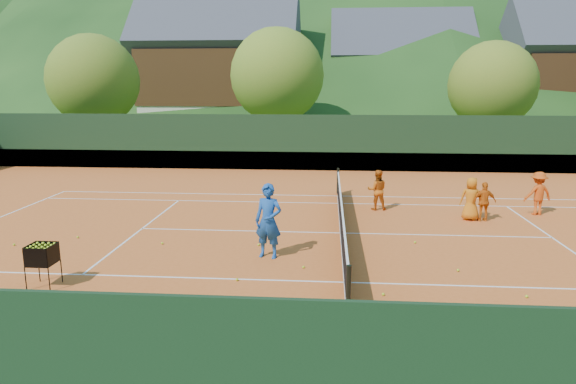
# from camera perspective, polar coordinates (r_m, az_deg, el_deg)

# --- Properties ---
(ground) EXTENTS (400.00, 400.00, 0.00)m
(ground) POSITION_cam_1_polar(r_m,az_deg,el_deg) (16.22, 5.90, -4.62)
(ground) COLOR #325219
(ground) RESTS_ON ground
(clay_court) EXTENTS (40.00, 24.00, 0.02)m
(clay_court) POSITION_cam_1_polar(r_m,az_deg,el_deg) (16.22, 5.90, -4.59)
(clay_court) COLOR #C85920
(clay_court) RESTS_ON ground
(coach) EXTENTS (0.83, 0.64, 2.01)m
(coach) POSITION_cam_1_polar(r_m,az_deg,el_deg) (13.67, -2.19, -3.24)
(coach) COLOR #184DA1
(coach) RESTS_ON clay_court
(student_a) EXTENTS (0.74, 0.58, 1.49)m
(student_a) POSITION_cam_1_polar(r_m,az_deg,el_deg) (19.24, 9.88, 0.23)
(student_a) COLOR #CA5B12
(student_a) RESTS_ON clay_court
(student_b) EXTENTS (0.82, 0.39, 1.35)m
(student_b) POSITION_cam_1_polar(r_m,az_deg,el_deg) (18.60, 20.97, -1.01)
(student_b) COLOR #D56313
(student_b) RESTS_ON clay_court
(student_c) EXTENTS (0.80, 0.60, 1.49)m
(student_c) POSITION_cam_1_polar(r_m,az_deg,el_deg) (18.58, 19.67, -0.71)
(student_c) COLOR orange
(student_c) RESTS_ON clay_court
(student_d) EXTENTS (1.10, 0.79, 1.55)m
(student_d) POSITION_cam_1_polar(r_m,az_deg,el_deg) (20.29, 26.02, -0.13)
(student_d) COLOR #D54D13
(student_d) RESTS_ON clay_court
(tennis_ball_0) EXTENTS (0.07, 0.07, 0.07)m
(tennis_ball_0) POSITION_cam_1_polar(r_m,az_deg,el_deg) (15.45, -13.79, -5.55)
(tennis_ball_0) COLOR #ADD924
(tennis_ball_0) RESTS_ON clay_court
(tennis_ball_1) EXTENTS (0.07, 0.07, 0.07)m
(tennis_ball_1) POSITION_cam_1_polar(r_m,az_deg,el_deg) (11.71, 10.53, -11.11)
(tennis_ball_1) COLOR #ADD924
(tennis_ball_1) RESTS_ON clay_court
(tennis_ball_2) EXTENTS (0.07, 0.07, 0.07)m
(tennis_ball_2) POSITION_cam_1_polar(r_m,az_deg,el_deg) (11.64, -25.00, -12.22)
(tennis_ball_2) COLOR #ADD924
(tennis_ball_2) RESTS_ON clay_court
(tennis_ball_4) EXTENTS (0.07, 0.07, 0.07)m
(tennis_ball_4) POSITION_cam_1_polar(r_m,az_deg,el_deg) (10.56, -23.35, -14.57)
(tennis_ball_4) COLOR #ADD924
(tennis_ball_4) RESTS_ON clay_court
(tennis_ball_5) EXTENTS (0.07, 0.07, 0.07)m
(tennis_ball_5) POSITION_cam_1_polar(r_m,az_deg,el_deg) (14.89, -3.29, -5.88)
(tennis_ball_5) COLOR #ADD924
(tennis_ball_5) RESTS_ON clay_court
(tennis_ball_6) EXTENTS (0.07, 0.07, 0.07)m
(tennis_ball_6) POSITION_cam_1_polar(r_m,az_deg,el_deg) (16.86, -28.15, -5.18)
(tennis_ball_6) COLOR #ADD924
(tennis_ball_6) RESTS_ON clay_court
(tennis_ball_7) EXTENTS (0.07, 0.07, 0.07)m
(tennis_ball_7) POSITION_cam_1_polar(r_m,az_deg,el_deg) (11.60, -21.29, -11.98)
(tennis_ball_7) COLOR #ADD924
(tennis_ball_7) RESTS_ON clay_court
(tennis_ball_9) EXTENTS (0.07, 0.07, 0.07)m
(tennis_ball_9) POSITION_cam_1_polar(r_m,az_deg,el_deg) (16.84, -22.33, -4.66)
(tennis_ball_9) COLOR #ADD924
(tennis_ball_9) RESTS_ON clay_court
(tennis_ball_10) EXTENTS (0.07, 0.07, 0.07)m
(tennis_ball_10) POSITION_cam_1_polar(r_m,az_deg,el_deg) (12.38, -5.68, -9.66)
(tennis_ball_10) COLOR #ADD924
(tennis_ball_10) RESTS_ON clay_court
(tennis_ball_11) EXTENTS (0.07, 0.07, 0.07)m
(tennis_ball_11) POSITION_cam_1_polar(r_m,az_deg,el_deg) (13.12, 1.74, -8.34)
(tennis_ball_11) COLOR #ADD924
(tennis_ball_11) RESTS_ON clay_court
(tennis_ball_12) EXTENTS (0.07, 0.07, 0.07)m
(tennis_ball_12) POSITION_cam_1_polar(r_m,az_deg,el_deg) (12.54, 24.99, -10.48)
(tennis_ball_12) COLOR #ADD924
(tennis_ball_12) RESTS_ON clay_court
(tennis_ball_14) EXTENTS (0.07, 0.07, 0.07)m
(tennis_ball_14) POSITION_cam_1_polar(r_m,az_deg,el_deg) (9.76, -6.54, -15.88)
(tennis_ball_14) COLOR #ADD924
(tennis_ball_14) RESTS_ON clay_court
(tennis_ball_15) EXTENTS (0.07, 0.07, 0.07)m
(tennis_ball_15) POSITION_cam_1_polar(r_m,az_deg,el_deg) (13.59, 18.37, -8.25)
(tennis_ball_15) COLOR #ADD924
(tennis_ball_15) RESTS_ON clay_court
(tennis_ball_16) EXTENTS (0.07, 0.07, 0.07)m
(tennis_ball_16) POSITION_cam_1_polar(r_m,az_deg,el_deg) (15.55, 13.93, -5.44)
(tennis_ball_16) COLOR #ADD924
(tennis_ball_16) RESTS_ON clay_court
(court_lines) EXTENTS (23.83, 11.03, 0.00)m
(court_lines) POSITION_cam_1_polar(r_m,az_deg,el_deg) (16.21, 5.90, -4.55)
(court_lines) COLOR white
(court_lines) RESTS_ON clay_court
(tennis_net) EXTENTS (0.10, 12.07, 1.10)m
(tennis_net) POSITION_cam_1_polar(r_m,az_deg,el_deg) (16.08, 5.94, -2.85)
(tennis_net) COLOR black
(tennis_net) RESTS_ON clay_court
(perimeter_fence) EXTENTS (40.40, 24.24, 3.00)m
(perimeter_fence) POSITION_cam_1_polar(r_m,az_deg,el_deg) (15.91, 6.00, -0.24)
(perimeter_fence) COLOR black
(perimeter_fence) RESTS_ON clay_court
(ball_hopper) EXTENTS (0.57, 0.57, 1.00)m
(ball_hopper) POSITION_cam_1_polar(r_m,az_deg,el_deg) (13.05, -25.67, -6.36)
(ball_hopper) COLOR black
(ball_hopper) RESTS_ON clay_court
(chalet_left) EXTENTS (13.80, 9.93, 12.92)m
(chalet_left) POSITION_cam_1_polar(r_m,az_deg,el_deg) (46.56, -7.56, 13.05)
(chalet_left) COLOR beige
(chalet_left) RESTS_ON ground
(chalet_mid) EXTENTS (12.65, 8.82, 11.45)m
(chalet_mid) POSITION_cam_1_polar(r_m,az_deg,el_deg) (49.97, 12.17, 12.05)
(chalet_mid) COLOR beige
(chalet_mid) RESTS_ON ground
(chalet_right) EXTENTS (11.50, 8.82, 11.91)m
(chalet_right) POSITION_cam_1_polar(r_m,az_deg,el_deg) (49.94, 29.25, 11.15)
(chalet_right) COLOR beige
(chalet_right) RESTS_ON ground
(tree_a) EXTENTS (6.00, 6.00, 7.88)m
(tree_a) POSITION_cam_1_polar(r_m,az_deg,el_deg) (36.98, -20.83, 11.54)
(tree_a) COLOR #402719
(tree_a) RESTS_ON ground
(tree_b) EXTENTS (6.40, 6.40, 8.40)m
(tree_b) POSITION_cam_1_polar(r_m,az_deg,el_deg) (35.74, -1.26, 12.82)
(tree_b) COLOR #3C2618
(tree_b) RESTS_ON ground
(tree_c) EXTENTS (5.60, 5.60, 7.35)m
(tree_c) POSITION_cam_1_polar(r_m,az_deg,el_deg) (36.10, 21.72, 10.96)
(tree_c) COLOR #3C2518
(tree_c) RESTS_ON ground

